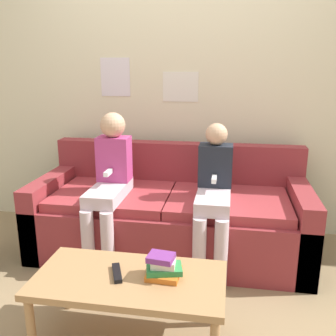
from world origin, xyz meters
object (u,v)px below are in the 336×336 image
Objects in this scene: coffee_table at (129,284)px; tv_remote at (117,273)px; couch at (171,216)px; person_right at (214,191)px; person_left at (109,179)px.

tv_remote is at bearing 174.33° from coffee_table.
person_right is (0.34, -0.21, 0.30)m from couch.
couch is 11.93× the size of tv_remote.
tv_remote is (-0.11, -1.05, 0.11)m from couch.
person_right is at bearing -1.10° from person_left.
person_right is at bearing 65.84° from coffee_table.
couch is 1.06m from tv_remote.
tv_remote is (0.31, -0.85, -0.23)m from person_left.
coffee_table is 5.66× the size of tv_remote.
person_right reaches higher than tv_remote.
coffee_table is 0.98m from person_left.
couch is 2.11× the size of coffee_table.
coffee_table is (-0.04, -1.06, 0.06)m from couch.
person_right is at bearing -32.18° from couch.
couch is 0.50m from person_right.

